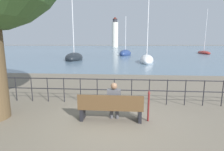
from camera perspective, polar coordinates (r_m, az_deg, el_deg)
ground_plane at (r=5.89m, az=-0.41°, el=-14.33°), size 1000.00×1000.00×0.00m
harbor_water at (r=164.03m, az=4.59°, el=9.34°), size 600.00×300.00×0.01m
park_bench at (r=5.66m, az=-0.48°, el=-10.53°), size 2.06×0.45×0.90m
seated_person_left at (r=5.64m, az=0.65°, el=-7.95°), size 0.42×0.35×1.26m
promenade_railing at (r=7.22m, az=0.75°, el=-3.84°), size 15.75×0.04×1.05m
closed_umbrella at (r=5.73m, az=11.85°, el=-9.04°), size 0.09×0.09×1.04m
sailboat_0 at (r=28.15m, az=-12.26°, el=5.76°), size 3.18×6.03×11.48m
sailboat_1 at (r=38.62m, az=4.36°, el=7.14°), size 3.51×5.42×8.77m
sailboat_2 at (r=52.11m, az=27.75°, el=6.66°), size 3.57×8.95×11.62m
sailboat_3 at (r=24.29m, az=11.24°, el=5.12°), size 2.43×6.04×11.35m
harbor_lighthouse at (r=139.96m, az=0.98°, el=13.60°), size 4.84×4.84×23.01m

